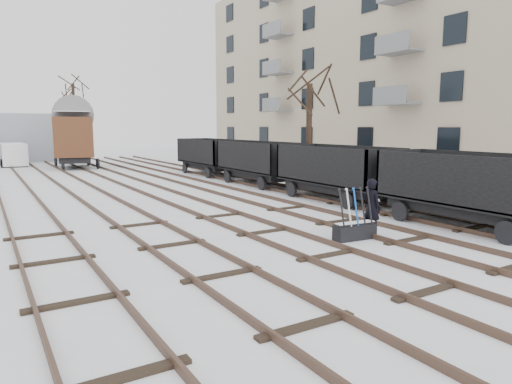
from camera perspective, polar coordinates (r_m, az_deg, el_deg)
ground at (r=11.75m, az=9.04°, el=-7.93°), size 120.00×120.00×0.00m
tracks at (r=23.65m, az=-12.87°, el=0.29°), size 13.90×52.00×0.16m
apartment_block at (r=35.75m, az=19.70°, el=15.45°), size 10.12×45.00×16.10m
shed_right at (r=48.70m, az=-27.49°, el=6.11°), size 7.00×6.00×4.50m
ground_frame at (r=13.51m, az=12.24°, el=-4.64°), size 1.33×0.52×1.49m
worker at (r=13.99m, az=14.27°, el=-1.85°), size 0.43×0.64×1.73m
freight_wagon_a at (r=16.13m, az=25.18°, el=-0.88°), size 2.35×5.87×2.40m
freight_wagon_b at (r=20.33m, az=10.03°, el=1.50°), size 2.35×5.87×2.40m
freight_wagon_c at (r=25.46m, az=0.49°, el=2.96°), size 2.35×5.87×2.40m
freight_wagon_d at (r=31.07m, az=-5.74°, el=3.86°), size 2.35×5.87×2.40m
box_van_wagon at (r=38.71m, az=-21.72°, el=6.58°), size 4.10×6.20×4.36m
panel_van at (r=42.89m, az=-28.13°, el=4.20°), size 1.98×4.30×1.87m
tree_near at (r=23.58m, az=6.62°, el=6.79°), size 0.30×0.30×5.37m
tree_far_left at (r=45.29m, az=-21.63°, el=7.27°), size 0.30×0.30×5.92m
tree_far_right at (r=49.80m, az=-21.71°, el=8.18°), size 0.30×0.30×7.46m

